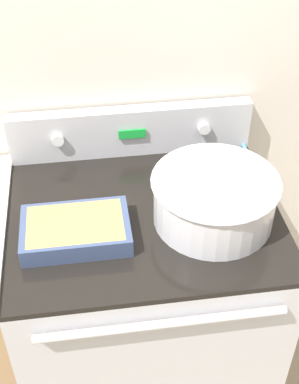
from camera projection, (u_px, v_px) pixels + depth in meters
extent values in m
cube|color=beige|center=(127.00, 52.00, 1.68)|extent=(8.00, 0.05, 2.50)
cube|color=#BCBCC1|center=(145.00, 308.00, 1.91)|extent=(0.82, 0.68, 0.89)
cube|color=black|center=(144.00, 214.00, 1.62)|extent=(0.82, 0.68, 0.02)
cylinder|color=silver|center=(162.00, 324.00, 1.39)|extent=(0.67, 0.02, 0.02)
cube|color=#BCBCC1|center=(131.00, 131.00, 1.80)|extent=(0.82, 0.05, 0.17)
cylinder|color=white|center=(58.00, 140.00, 1.74)|extent=(0.04, 0.02, 0.04)
cylinder|color=white|center=(204.00, 129.00, 1.80)|extent=(0.04, 0.02, 0.04)
cube|color=green|center=(132.00, 134.00, 1.77)|extent=(0.09, 0.01, 0.03)
cylinder|color=silver|center=(214.00, 200.00, 1.54)|extent=(0.35, 0.35, 0.15)
torus|color=silver|center=(216.00, 181.00, 1.50)|extent=(0.37, 0.37, 0.01)
cylinder|color=beige|center=(216.00, 185.00, 1.51)|extent=(0.32, 0.32, 0.02)
cube|color=#38476B|center=(76.00, 230.00, 1.51)|extent=(0.31, 0.20, 0.06)
cube|color=#B2894C|center=(75.00, 227.00, 1.50)|extent=(0.27, 0.17, 0.03)
cylinder|color=teal|center=(252.00, 163.00, 1.79)|extent=(0.01, 0.27, 0.01)
sphere|color=teal|center=(266.00, 180.00, 1.67)|extent=(0.08, 0.08, 0.08)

